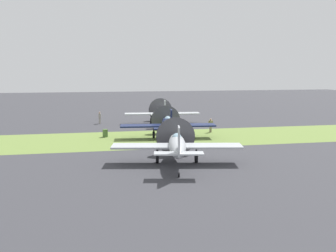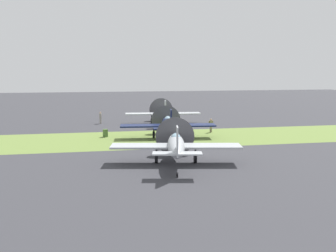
# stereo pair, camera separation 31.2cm
# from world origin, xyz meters

# --- Properties ---
(ground_plane) EXTENTS (160.00, 160.00, 0.00)m
(ground_plane) POSITION_xyz_m (0.00, 0.00, 0.00)
(ground_plane) COLOR #38383D
(grass_verge) EXTENTS (120.00, 11.00, 0.01)m
(grass_verge) POSITION_xyz_m (0.00, -10.56, 0.00)
(grass_verge) COLOR olive
(grass_verge) RESTS_ON ground
(airplane_lead) EXTENTS (10.92, 8.65, 3.88)m
(airplane_lead) POSITION_xyz_m (-0.10, 0.55, 1.62)
(airplane_lead) COLOR #B2B7BC
(airplane_lead) RESTS_ON ground
(airplane_wingman) EXTENTS (10.94, 8.68, 3.88)m
(airplane_wingman) POSITION_xyz_m (-1.43, -10.79, 1.63)
(airplane_wingman) COLOR #141E47
(airplane_wingman) RESTS_ON ground
(airplane_trail) EXTENTS (10.99, 8.76, 3.89)m
(airplane_trail) POSITION_xyz_m (-2.85, -22.13, 1.63)
(airplane_trail) COLOR #B2B7BC
(airplane_trail) RESTS_ON ground
(ground_crew_chief) EXTENTS (0.38, 0.59, 1.73)m
(ground_crew_chief) POSITION_xyz_m (-9.00, 2.38, 0.91)
(ground_crew_chief) COLOR #9E998E
(ground_crew_chief) RESTS_ON ground
(ground_crew_mechanic) EXTENTS (0.62, 0.38, 1.73)m
(ground_crew_mechanic) POSITION_xyz_m (4.58, -7.63, 0.91)
(ground_crew_mechanic) COLOR #847A5B
(ground_crew_mechanic) RESTS_ON ground
(fuel_drum) EXTENTS (0.60, 0.60, 0.90)m
(fuel_drum) POSITION_xyz_m (-8.45, -8.45, 0.45)
(fuel_drum) COLOR #476633
(fuel_drum) RESTS_ON ground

